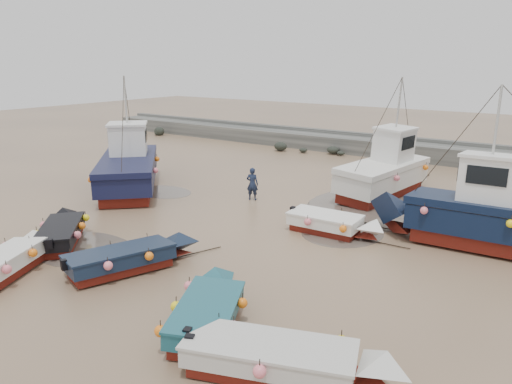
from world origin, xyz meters
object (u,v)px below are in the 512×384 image
dinghy_0 (8,259)px  dinghy_3 (285,357)px  dinghy_4 (62,229)px  cabin_boat_0 (129,165)px  person (252,200)px  dinghy_1 (130,255)px  dinghy_2 (209,307)px  cabin_boat_2 (496,216)px  dinghy_5 (333,221)px  cabin_boat_1 (387,170)px

dinghy_0 → dinghy_3: same height
dinghy_4 → cabin_boat_0: bearing=76.7°
dinghy_0 → person: dinghy_0 is taller
dinghy_1 → dinghy_4: (-4.36, 0.27, 0.00)m
dinghy_2 → cabin_boat_2: size_ratio=0.48×
cabin_boat_0 → dinghy_1: bearing=-85.6°
dinghy_2 → dinghy_5: (-0.63, 8.69, 0.01)m
dinghy_1 → person: bearing=120.1°
cabin_boat_1 → cabin_boat_2: same height
dinghy_0 → cabin_boat_0: bearing=93.6°
cabin_boat_0 → cabin_boat_1: size_ratio=0.93×
dinghy_2 → cabin_boat_0: cabin_boat_0 is taller
cabin_boat_1 → dinghy_5: bearing=-79.0°
dinghy_5 → cabin_boat_0: bearing=-93.8°
person → dinghy_1: bearing=82.3°
dinghy_5 → cabin_boat_2: (5.82, 2.08, 0.75)m
dinghy_1 → cabin_boat_1: 15.40m
dinghy_1 → cabin_boat_0: bearing=158.8°
dinghy_3 → dinghy_4: 12.24m
cabin_boat_2 → dinghy_2: bearing=150.9°
dinghy_3 → dinghy_5: same height
cabin_boat_2 → dinghy_3: bearing=165.8°
dinghy_1 → dinghy_0: bearing=-119.8°
dinghy_0 → cabin_boat_2: size_ratio=0.51×
dinghy_0 → cabin_boat_1: bearing=43.6°
dinghy_1 → cabin_boat_2: (9.86, 9.49, 0.77)m
dinghy_3 → dinghy_4: (-12.01, 2.36, 0.01)m
cabin_boat_2 → dinghy_0: bearing=129.7°
dinghy_5 → cabin_boat_0: cabin_boat_0 is taller
dinghy_1 → dinghy_4: same height
dinghy_0 → person: bearing=58.0°
dinghy_2 → cabin_boat_1: (-1.24, 16.27, 0.80)m
dinghy_4 → cabin_boat_1: cabin_boat_1 is taller
dinghy_4 → cabin_boat_1: bearing=16.8°
dinghy_5 → cabin_boat_1: bearing=-177.3°
dinghy_2 → dinghy_4: (-9.03, 1.56, -0.00)m
cabin_boat_2 → cabin_boat_0: bearing=91.5°
dinghy_0 → dinghy_5: (7.15, 10.07, 0.01)m
dinghy_0 → cabin_boat_1: (6.54, 17.65, 0.81)m
dinghy_0 → dinghy_5: same height
person → cabin_boat_0: bearing=-3.7°
cabin_boat_0 → cabin_boat_2: 19.03m
dinghy_4 → cabin_boat_2: bearing=-12.4°
cabin_boat_0 → cabin_boat_2: bearing=-39.9°
dinghy_1 → person: dinghy_1 is taller
dinghy_5 → cabin_boat_1: (-0.61, 7.58, 0.79)m
cabin_boat_1 → cabin_boat_2: size_ratio=0.90×
dinghy_4 → dinghy_2: bearing=-55.1°
dinghy_1 → dinghy_5: (4.04, 7.41, 0.01)m
dinghy_0 → cabin_boat_2: bearing=17.1°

